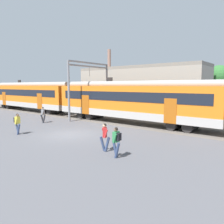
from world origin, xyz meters
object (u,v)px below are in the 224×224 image
Objects in this scene: pedestrian_grey at (43,114)px; pedestrian_green at (116,140)px; pedestrian_red at (105,135)px; commuter_train at (74,98)px; pedestrian_yellow at (17,122)px.

pedestrian_green is (12.61, -4.11, 0.03)m from pedestrian_grey.
pedestrian_grey is at bearing 162.38° from pedestrian_red.
pedestrian_grey is (1.29, -5.44, -1.29)m from commuter_train.
pedestrian_grey is 1.00× the size of pedestrian_red.
pedestrian_grey is 1.00× the size of pedestrian_yellow.
commuter_train is 22.83× the size of pedestrian_yellow.
pedestrian_green is at bearing 2.02° from pedestrian_yellow.
pedestrian_yellow is 1.00× the size of pedestrian_red.
pedestrian_grey and pedestrian_green have the same top height.
pedestrian_grey is 13.27m from pedestrian_green.
pedestrian_grey is at bearing 161.96° from pedestrian_green.
pedestrian_yellow is at bearing -177.98° from pedestrian_green.
pedestrian_yellow and pedestrian_red have the same top height.
pedestrian_grey is 1.00× the size of pedestrian_green.
commuter_train is at bearing 113.72° from pedestrian_yellow.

